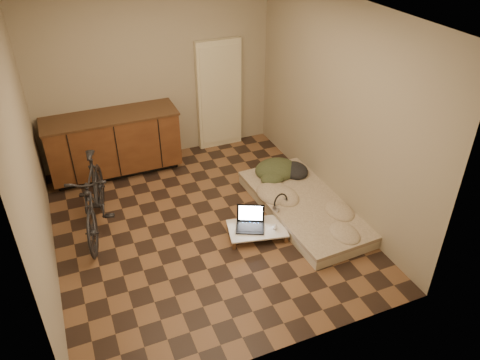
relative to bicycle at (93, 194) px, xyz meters
name	(u,v)px	position (x,y,z in m)	size (l,w,h in m)	color
room_shell	(199,132)	(1.20, -0.45, 0.79)	(3.50, 4.00, 2.60)	brown
cabinets	(114,144)	(0.45, 1.26, -0.05)	(1.84, 0.62, 0.91)	black
appliance_panel	(219,95)	(2.15, 1.49, 0.34)	(0.70, 0.10, 1.70)	#F5EBC1
bicycle	(93,194)	(0.00, 0.00, 0.00)	(0.47, 1.58, 1.03)	black
futon	(305,206)	(2.50, -0.67, -0.43)	(1.05, 2.04, 0.17)	beige
clothing_pile	(281,165)	(2.52, 0.05, -0.21)	(0.64, 0.53, 0.26)	#363F25
headphones	(281,202)	(2.14, -0.68, -0.26)	(0.25, 0.23, 0.17)	black
lap_desk	(257,229)	(1.73, -0.87, -0.41)	(0.77, 0.58, 0.11)	brown
laptop	(250,222)	(1.67, -0.81, -0.35)	(0.43, 0.41, 0.23)	black
mouse	(275,227)	(1.92, -0.96, -0.38)	(0.06, 0.10, 0.04)	silver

